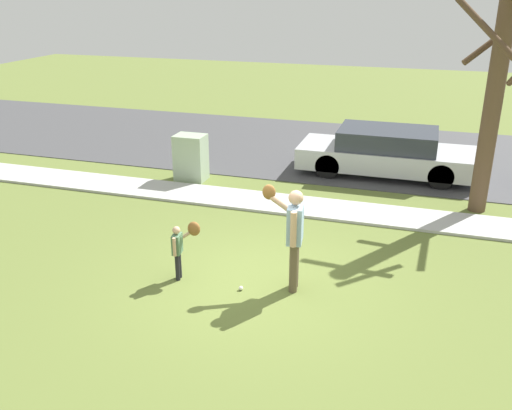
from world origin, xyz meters
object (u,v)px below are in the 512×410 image
(person_adult, at_px, (293,230))
(street_tree_near, at_px, (495,94))
(person_child, at_px, (182,243))
(utility_cabinet, at_px, (191,158))
(parked_sedan_silver, at_px, (386,152))
(baseball, at_px, (241,288))

(person_adult, bearing_deg, street_tree_near, -131.84)
(person_adult, distance_m, person_child, 1.94)
(person_adult, relative_size, utility_cabinet, 1.48)
(street_tree_near, distance_m, parked_sedan_silver, 3.61)
(person_child, xyz_separation_m, baseball, (1.09, -0.10, -0.64))
(utility_cabinet, xyz_separation_m, street_tree_near, (7.05, -0.04, 2.04))
(person_adult, bearing_deg, parked_sedan_silver, -105.53)
(baseball, bearing_deg, street_tree_near, 51.33)
(utility_cabinet, relative_size, parked_sedan_silver, 0.26)
(street_tree_near, bearing_deg, person_child, -136.16)
(utility_cabinet, height_order, parked_sedan_silver, parked_sedan_silver)
(person_adult, relative_size, person_child, 1.70)
(baseball, xyz_separation_m, parked_sedan_silver, (1.74, 6.97, 0.58))
(street_tree_near, bearing_deg, person_adult, -124.45)
(utility_cabinet, distance_m, street_tree_near, 7.34)
(person_child, distance_m, parked_sedan_silver, 7.43)
(person_adult, height_order, baseball, person_adult)
(utility_cabinet, bearing_deg, baseball, -58.48)
(person_adult, distance_m, baseball, 1.35)
(parked_sedan_silver, bearing_deg, baseball, -104.02)
(person_child, relative_size, utility_cabinet, 0.87)
(person_adult, bearing_deg, person_child, -0.71)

